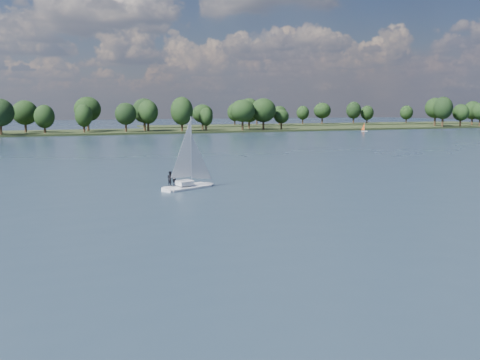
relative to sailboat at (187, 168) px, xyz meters
name	(u,v)px	position (x,y,z in m)	size (l,w,h in m)	color
ground	(73,159)	(-9.56, 46.55, -2.68)	(700.00, 700.00, 0.00)	#233342
far_shore	(44,134)	(-9.56, 158.55, -2.68)	(660.00, 40.00, 1.50)	black
far_shore_back	(328,125)	(150.44, 206.55, -2.68)	(220.00, 30.00, 1.40)	black
sailboat	(187,168)	(0.00, 0.00, 0.00)	(7.49, 4.85, 9.60)	silver
dinghy_orange	(364,129)	(119.77, 128.50, -1.71)	(2.71, 2.19, 4.10)	silver
treeline	(22,113)	(-17.20, 155.33, 5.43)	(562.70, 74.01, 17.91)	black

